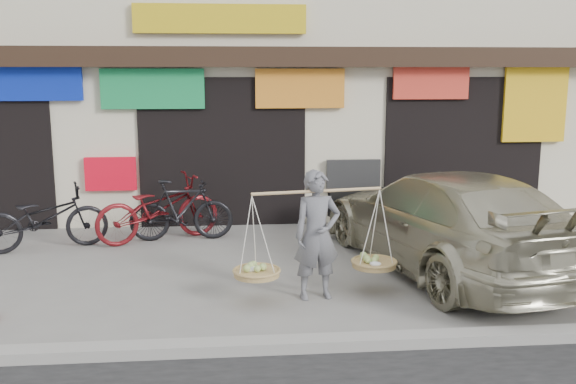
{
  "coord_description": "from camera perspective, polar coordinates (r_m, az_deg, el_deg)",
  "views": [
    {
      "loc": [
        0.13,
        -8.13,
        2.82
      ],
      "look_at": [
        0.95,
        0.9,
        1.1
      ],
      "focal_mm": 40.0,
      "sensor_mm": 36.0,
      "label": 1
    }
  ],
  "objects": [
    {
      "name": "ground",
      "position": [
        8.6,
        -5.86,
        -8.43
      ],
      "size": [
        70.0,
        70.0,
        0.0
      ],
      "primitive_type": "plane",
      "color": "gray",
      "rests_on": "ground"
    },
    {
      "name": "bike_0",
      "position": [
        10.88,
        -20.88,
        -2.18
      ],
      "size": [
        2.08,
        1.26,
        1.03
      ],
      "primitive_type": "imported",
      "rotation": [
        0.0,
        0.0,
        1.89
      ],
      "color": "black",
      "rests_on": "ground"
    },
    {
      "name": "street_vendor",
      "position": [
        7.98,
        2.59,
        -4.29
      ],
      "size": [
        2.07,
        0.8,
        1.62
      ],
      "rotation": [
        0.0,
        0.0,
        0.16
      ],
      "color": "slate",
      "rests_on": "ground"
    },
    {
      "name": "suv",
      "position": [
        9.42,
        13.78,
        -2.45
      ],
      "size": [
        3.07,
        5.26,
        1.43
      ],
      "rotation": [
        0.0,
        0.0,
        3.37
      ],
      "color": "#B0AB8E",
      "rests_on": "ground"
    },
    {
      "name": "bike_1",
      "position": [
        10.88,
        -9.46,
        -1.59
      ],
      "size": [
        1.75,
        0.59,
        1.03
      ],
      "primitive_type": "imported",
      "rotation": [
        0.0,
        0.0,
        1.63
      ],
      "color": "black",
      "rests_on": "ground"
    },
    {
      "name": "bike_2",
      "position": [
        10.91,
        -11.48,
        -1.43
      ],
      "size": [
        2.23,
        1.54,
        1.11
      ],
      "primitive_type": "imported",
      "rotation": [
        0.0,
        0.0,
        2.0
      ],
      "color": "#5E1014",
      "rests_on": "ground"
    },
    {
      "name": "kerb",
      "position": [
        6.72,
        -6.03,
        -13.54
      ],
      "size": [
        70.0,
        0.25,
        0.12
      ],
      "primitive_type": "cube",
      "color": "gray",
      "rests_on": "ground"
    },
    {
      "name": "shophouse_block",
      "position": [
        14.56,
        -5.89,
        13.19
      ],
      "size": [
        14.0,
        6.32,
        7.0
      ],
      "color": "beige",
      "rests_on": "ground"
    }
  ]
}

